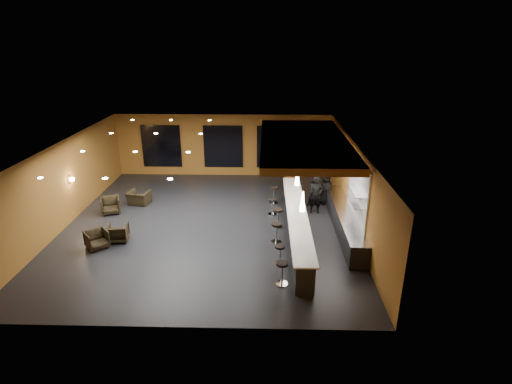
{
  "coord_description": "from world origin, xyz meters",
  "views": [
    {
      "loc": [
        2.4,
        -15.35,
        7.53
      ],
      "look_at": [
        2.0,
        0.5,
        1.3
      ],
      "focal_mm": 28.0,
      "sensor_mm": 36.0,
      "label": 1
    }
  ],
  "objects_px": {
    "staff_c": "(326,189)",
    "armchair_a": "(97,239)",
    "staff_b": "(315,191)",
    "armchair_b": "(118,232)",
    "bar_stool_5": "(274,193)",
    "column": "(291,161)",
    "armchair_d": "(139,198)",
    "staff_a": "(316,195)",
    "pendant_2": "(293,159)",
    "bar_stool_2": "(277,230)",
    "pendant_0": "(303,201)",
    "bar_stool_1": "(280,252)",
    "prep_counter": "(344,221)",
    "bar_stool_0": "(282,270)",
    "armchair_c": "(111,205)",
    "pendant_1": "(297,177)",
    "bar_stool_4": "(272,205)",
    "bar_stool_3": "(278,216)",
    "bar_counter": "(296,225)"
  },
  "relations": [
    {
      "from": "staff_c",
      "to": "bar_stool_3",
      "type": "xyz_separation_m",
      "value": [
        -2.32,
        -2.55,
        -0.25
      ]
    },
    {
      "from": "pendant_2",
      "to": "armchair_d",
      "type": "relative_size",
      "value": 0.72
    },
    {
      "from": "column",
      "to": "armchair_d",
      "type": "xyz_separation_m",
      "value": [
        -7.29,
        -1.47,
        -1.43
      ]
    },
    {
      "from": "staff_c",
      "to": "armchair_a",
      "type": "xyz_separation_m",
      "value": [
        -9.21,
        -4.48,
        -0.42
      ]
    },
    {
      "from": "armchair_d",
      "to": "bar_stool_5",
      "type": "bearing_deg",
      "value": -166.53
    },
    {
      "from": "bar_counter",
      "to": "armchair_c",
      "type": "height_order",
      "value": "bar_counter"
    },
    {
      "from": "column",
      "to": "bar_stool_1",
      "type": "xyz_separation_m",
      "value": [
        -0.72,
        -6.72,
        -1.29
      ]
    },
    {
      "from": "staff_a",
      "to": "staff_c",
      "type": "bearing_deg",
      "value": 61.05
    },
    {
      "from": "staff_a",
      "to": "bar_stool_2",
      "type": "bearing_deg",
      "value": -122.31
    },
    {
      "from": "pendant_2",
      "to": "bar_stool_4",
      "type": "relative_size",
      "value": 0.93
    },
    {
      "from": "armchair_c",
      "to": "bar_stool_2",
      "type": "relative_size",
      "value": 1.0
    },
    {
      "from": "armchair_a",
      "to": "bar_stool_3",
      "type": "xyz_separation_m",
      "value": [
        6.9,
        1.92,
        0.17
      ]
    },
    {
      "from": "armchair_d",
      "to": "bar_stool_1",
      "type": "distance_m",
      "value": 8.41
    },
    {
      "from": "pendant_2",
      "to": "armchair_c",
      "type": "bearing_deg",
      "value": -173.47
    },
    {
      "from": "staff_c",
      "to": "bar_stool_2",
      "type": "bearing_deg",
      "value": -134.5
    },
    {
      "from": "bar_counter",
      "to": "armchair_a",
      "type": "distance_m",
      "value": 7.7
    },
    {
      "from": "armchair_a",
      "to": "bar_stool_3",
      "type": "distance_m",
      "value": 7.16
    },
    {
      "from": "pendant_2",
      "to": "bar_stool_5",
      "type": "xyz_separation_m",
      "value": [
        -0.84,
        0.38,
        -1.83
      ]
    },
    {
      "from": "armchair_b",
      "to": "armchair_d",
      "type": "relative_size",
      "value": 0.79
    },
    {
      "from": "armchair_c",
      "to": "bar_stool_3",
      "type": "height_order",
      "value": "bar_stool_3"
    },
    {
      "from": "bar_stool_4",
      "to": "staff_b",
      "type": "bearing_deg",
      "value": 26.99
    },
    {
      "from": "bar_stool_0",
      "to": "bar_stool_5",
      "type": "bearing_deg",
      "value": 91.23
    },
    {
      "from": "pendant_1",
      "to": "staff_a",
      "type": "xyz_separation_m",
      "value": [
        1.02,
        1.81,
        -1.49
      ]
    },
    {
      "from": "column",
      "to": "bar_stool_1",
      "type": "relative_size",
      "value": 4.86
    },
    {
      "from": "pendant_2",
      "to": "staff_b",
      "type": "distance_m",
      "value": 1.92
    },
    {
      "from": "bar_stool_4",
      "to": "staff_a",
      "type": "bearing_deg",
      "value": 7.38
    },
    {
      "from": "staff_c",
      "to": "bar_stool_1",
      "type": "xyz_separation_m",
      "value": [
        -2.32,
        -5.47,
        -0.31
      ]
    },
    {
      "from": "pendant_0",
      "to": "staff_c",
      "type": "bearing_deg",
      "value": 73.34
    },
    {
      "from": "staff_a",
      "to": "bar_counter",
      "type": "bearing_deg",
      "value": -113.53
    },
    {
      "from": "armchair_c",
      "to": "bar_stool_1",
      "type": "height_order",
      "value": "armchair_c"
    },
    {
      "from": "pendant_0",
      "to": "pendant_1",
      "type": "xyz_separation_m",
      "value": [
        0.0,
        2.5,
        0.0
      ]
    },
    {
      "from": "bar_counter",
      "to": "staff_b",
      "type": "height_order",
      "value": "staff_b"
    },
    {
      "from": "bar_counter",
      "to": "armchair_d",
      "type": "relative_size",
      "value": 8.19
    },
    {
      "from": "pendant_1",
      "to": "bar_stool_1",
      "type": "relative_size",
      "value": 0.97
    },
    {
      "from": "bar_stool_0",
      "to": "bar_stool_2",
      "type": "bearing_deg",
      "value": 92.28
    },
    {
      "from": "prep_counter",
      "to": "staff_a",
      "type": "distance_m",
      "value": 2.1
    },
    {
      "from": "pendant_0",
      "to": "bar_stool_2",
      "type": "bearing_deg",
      "value": 118.88
    },
    {
      "from": "staff_b",
      "to": "armchair_b",
      "type": "height_order",
      "value": "staff_b"
    },
    {
      "from": "staff_c",
      "to": "armchair_d",
      "type": "xyz_separation_m",
      "value": [
        -8.89,
        -0.22,
        -0.45
      ]
    },
    {
      "from": "bar_stool_0",
      "to": "armchair_b",
      "type": "bearing_deg",
      "value": 156.02
    },
    {
      "from": "armchair_b",
      "to": "bar_stool_5",
      "type": "distance_m",
      "value": 7.32
    },
    {
      "from": "pendant_1",
      "to": "bar_stool_3",
      "type": "relative_size",
      "value": 0.86
    },
    {
      "from": "armchair_a",
      "to": "bar_stool_5",
      "type": "distance_m",
      "value": 8.14
    },
    {
      "from": "prep_counter",
      "to": "armchair_c",
      "type": "xyz_separation_m",
      "value": [
        -10.26,
        1.56,
        -0.06
      ]
    },
    {
      "from": "pendant_0",
      "to": "armchair_a",
      "type": "relative_size",
      "value": 0.91
    },
    {
      "from": "armchair_d",
      "to": "bar_stool_2",
      "type": "relative_size",
      "value": 1.2
    },
    {
      "from": "pendant_2",
      "to": "pendant_1",
      "type": "bearing_deg",
      "value": -90.0
    },
    {
      "from": "staff_b",
      "to": "bar_stool_5",
      "type": "relative_size",
      "value": 1.9
    },
    {
      "from": "bar_stool_4",
      "to": "bar_stool_2",
      "type": "bearing_deg",
      "value": -87.19
    },
    {
      "from": "pendant_2",
      "to": "bar_stool_0",
      "type": "distance_m",
      "value": 6.66
    }
  ]
}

